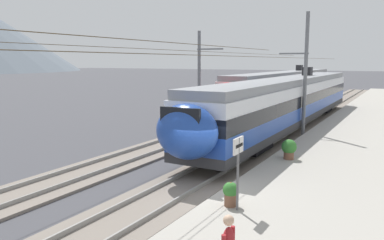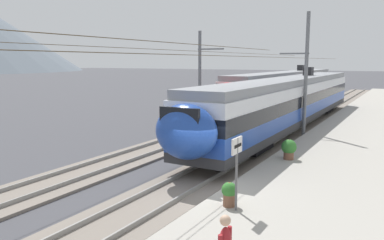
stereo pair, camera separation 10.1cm
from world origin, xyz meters
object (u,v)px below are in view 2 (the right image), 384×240
Objects in this scene: catenary_mast_mid at (304,74)px; platform_sign at (237,157)px; potted_plant_by_shelter at (229,193)px; potted_plant_platform_edge at (289,148)px; train_far_track at (288,86)px; train_near_platform at (291,100)px; catenary_mast_far_side at (201,76)px.

platform_sign is (-14.75, -1.60, -2.09)m from catenary_mast_mid.
catenary_mast_mid reaches higher than potted_plant_by_shelter.
catenary_mast_mid is 14.97m from potted_plant_by_shelter.
platform_sign reaches higher than potted_plant_platform_edge.
potted_plant_by_shelter is (0.21, 0.33, -1.26)m from platform_sign.
train_far_track is 34.29m from potted_plant_by_shelter.
catenary_mast_mid is at bearing 9.38° from potted_plant_platform_edge.
catenary_mast_far_side reaches higher than train_near_platform.
train_far_track is 18.11m from catenary_mast_far_side.
train_far_track is 36.11× the size of potted_plant_platform_edge.
catenary_mast_mid reaches higher than platform_sign.
platform_sign is at bearing -148.20° from catenary_mast_far_side.
catenary_mast_far_side is at bearing 83.62° from catenary_mast_mid.
potted_plant_by_shelter is (-14.54, -1.27, -3.35)m from catenary_mast_mid.
catenary_mast_far_side is at bearing 31.27° from potted_plant_by_shelter.
train_near_platform is at bearing 9.29° from potted_plant_by_shelter.
catenary_mast_mid reaches higher than potted_plant_platform_edge.
train_near_platform is 0.77× the size of catenary_mast_mid.
train_near_platform and train_far_track have the same top height.
platform_sign reaches higher than potted_plant_by_shelter.
catenary_mast_mid is (-2.51, -1.52, 1.96)m from train_near_platform.
platform_sign is at bearing -166.65° from train_far_track.
train_near_platform is at bearing 10.24° from platform_sign.
train_far_track is at bearing 16.55° from train_near_platform.
catenary_mast_mid is at bearing -161.32° from train_far_track.
potted_plant_platform_edge is (-7.60, -1.26, -3.25)m from catenary_mast_mid.
catenary_mast_mid is 8.17m from catenary_mast_far_side.
potted_plant_platform_edge is 1.20× the size of potted_plant_by_shelter.
train_far_track is at bearing 16.09° from potted_plant_platform_edge.
catenary_mast_far_side is 18.51m from platform_sign.
potted_plant_platform_edge is at bearing -164.65° from train_near_platform.
potted_plant_platform_edge is at bearing -170.62° from catenary_mast_mid.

